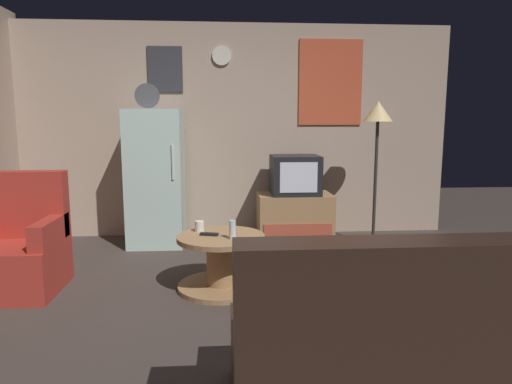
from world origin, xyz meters
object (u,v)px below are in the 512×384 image
wine_glass (233,230)px  couch (419,356)px  fridge (156,178)px  coffee_table (221,262)px  remote_control (209,234)px  mug_ceramic_white (200,226)px  crt_tv (295,175)px  standing_lamp (378,123)px  armchair (18,250)px  tv_stand (294,218)px

wine_glass → couch: bearing=-63.5°
fridge → coffee_table: fridge is taller
coffee_table → remote_control: remote_control is taller
fridge → mug_ceramic_white: size_ratio=19.67×
crt_tv → mug_ceramic_white: size_ratio=6.00×
crt_tv → coffee_table: size_ratio=0.75×
crt_tv → standing_lamp: standing_lamp is taller
mug_ceramic_white → remote_control: bearing=-58.9°
remote_control → armchair: size_ratio=0.16×
coffee_table → couch: 1.97m
tv_stand → coffee_table: 1.70m
tv_stand → standing_lamp: standing_lamp is taller
tv_stand → standing_lamp: 1.40m
fridge → crt_tv: fridge is taller
wine_glass → mug_ceramic_white: (-0.27, 0.27, -0.03)m
remote_control → couch: 2.02m
coffee_table → wine_glass: size_ratio=4.80×
crt_tv → mug_ceramic_white: bearing=-127.4°
crt_tv → couch: size_ratio=0.32×
coffee_table → couch: size_ratio=0.42×
fridge → standing_lamp: fridge is taller
tv_stand → fridge: bearing=-179.5°
crt_tv → armchair: bearing=-151.1°
tv_stand → coffee_table: bearing=-119.7°
mug_ceramic_white → remote_control: (0.08, -0.14, -0.03)m
fridge → mug_ceramic_white: 1.45m
fridge → coffee_table: 1.71m
coffee_table → remote_control: size_ratio=4.80×
coffee_table → armchair: armchair is taller
tv_stand → standing_lamp: (0.88, -0.17, 1.08)m
fridge → standing_lamp: size_ratio=1.11×
tv_stand → mug_ceramic_white: (-1.02, -1.34, 0.22)m
fridge → tv_stand: 1.63m
wine_glass → armchair: bearing=172.6°
fridge → standing_lamp: (2.44, -0.16, 0.60)m
couch → fridge: bearing=116.8°
crt_tv → coffee_table: 1.79m
tv_stand → remote_control: size_ratio=5.60×
crt_tv → remote_control: 1.77m
tv_stand → crt_tv: 0.50m
coffee_table → wine_glass: (0.09, -0.13, 0.30)m
mug_ceramic_white → armchair: size_ratio=0.09×
fridge → wine_glass: size_ratio=11.80×
tv_stand → armchair: bearing=-151.1°
tv_stand → couch: (0.06, -3.23, 0.04)m
standing_lamp → wine_glass: standing_lamp is taller
fridge → armchair: size_ratio=1.84×
coffee_table → standing_lamp: bearing=37.2°
standing_lamp → mug_ceramic_white: bearing=-148.4°
coffee_table → tv_stand: bearing=60.3°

